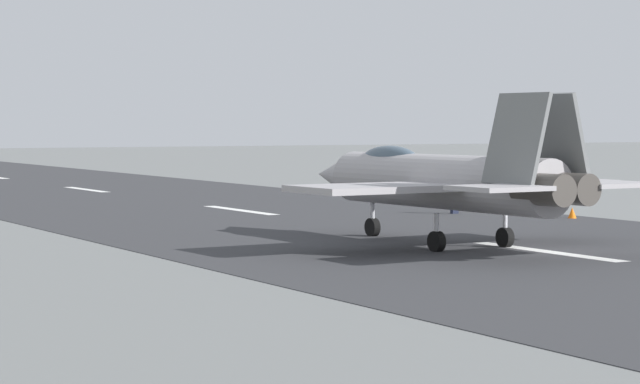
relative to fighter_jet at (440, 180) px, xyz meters
name	(u,v)px	position (x,y,z in m)	size (l,w,h in m)	color
ground_plane	(552,253)	(-4.28, -1.93, -2.51)	(400.00, 400.00, 0.00)	slate
runway_strip	(552,253)	(-4.29, -1.93, -2.50)	(240.00, 26.00, 0.02)	#313235
fighter_jet	(440,180)	(0.00, 0.00, 0.00)	(16.64, 13.40, 5.71)	#A19DA0
crew_person	(455,197)	(13.71, -10.42, -1.64)	(0.66, 0.42, 1.73)	#1E2338
marker_cone_mid	(572,213)	(8.23, -13.55, -2.23)	(0.44, 0.44, 0.55)	orange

